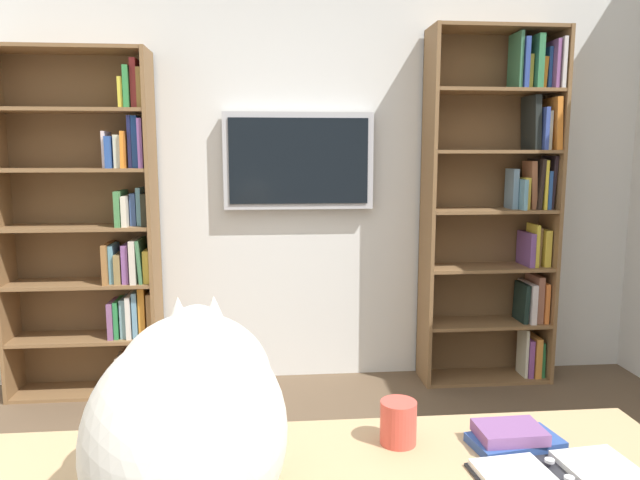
{
  "coord_description": "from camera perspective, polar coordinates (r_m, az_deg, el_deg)",
  "views": [
    {
      "loc": [
        0.14,
        1.38,
        1.42
      ],
      "look_at": [
        -0.09,
        -1.09,
        1.04
      ],
      "focal_mm": 32.88,
      "sensor_mm": 36.0,
      "label": 1
    }
  ],
  "objects": [
    {
      "name": "bookshelf_left",
      "position": [
        3.74,
        17.49,
        3.52
      ],
      "size": [
        0.79,
        0.28,
        2.13
      ],
      "color": "brown",
      "rests_on": "ground"
    },
    {
      "name": "wall_back",
      "position": [
        3.61,
        -3.06,
        7.54
      ],
      "size": [
        4.52,
        0.06,
        2.7
      ],
      "primitive_type": "cube",
      "color": "silver",
      "rests_on": "ground"
    },
    {
      "name": "desk_book_stack",
      "position": [
        1.41,
        18.22,
        -17.76
      ],
      "size": [
        0.21,
        0.13,
        0.05
      ],
      "color": "#2D4C93",
      "rests_on": "desk"
    },
    {
      "name": "cat",
      "position": [
        1.09,
        -12.58,
        -16.25
      ],
      "size": [
        0.34,
        0.6,
        0.36
      ],
      "color": "silver",
      "rests_on": "desk"
    },
    {
      "name": "bookshelf_right",
      "position": [
        3.6,
        -20.74,
        0.56
      ],
      "size": [
        0.86,
        0.28,
        1.98
      ],
      "color": "brown",
      "rests_on": "ground"
    },
    {
      "name": "wall_mounted_tv",
      "position": [
        3.53,
        -2.09,
        7.69
      ],
      "size": [
        0.89,
        0.07,
        0.57
      ],
      "color": "#B7B7BC"
    },
    {
      "name": "coffee_mug",
      "position": [
        1.36,
        7.63,
        -17.19
      ],
      "size": [
        0.08,
        0.08,
        0.1
      ],
      "primitive_type": "cylinder",
      "color": "#D84C3F",
      "rests_on": "desk"
    }
  ]
}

